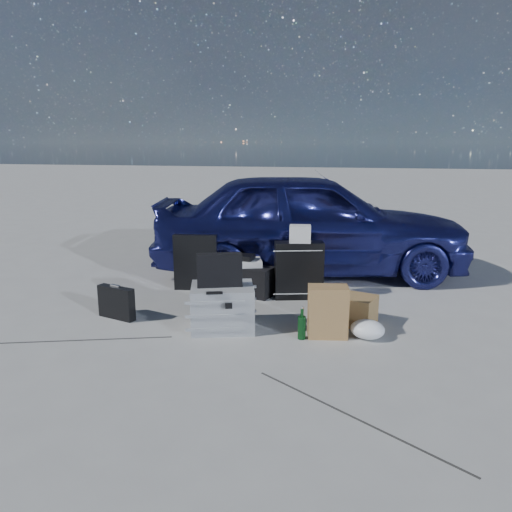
{
  "coord_description": "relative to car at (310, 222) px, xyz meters",
  "views": [
    {
      "loc": [
        0.92,
        -4.04,
        1.65
      ],
      "look_at": [
        -0.15,
        0.85,
        0.51
      ],
      "focal_mm": 35.0,
      "sensor_mm": 36.0,
      "label": 1
    }
  ],
  "objects": [
    {
      "name": "car",
      "position": [
        0.0,
        0.0,
        0.0
      ],
      "size": [
        4.11,
        2.3,
        1.32
      ],
      "primitive_type": "imported",
      "rotation": [
        0.0,
        0.0,
        1.77
      ],
      "color": "navy",
      "rests_on": "ground"
    },
    {
      "name": "kraft_bag",
      "position": [
        0.4,
        -2.11,
        -0.43
      ],
      "size": [
        0.37,
        0.26,
        0.45
      ],
      "primitive_type": "cube",
      "rotation": [
        0.0,
        0.0,
        0.17
      ],
      "color": "#A07445",
      "rests_on": "ground"
    },
    {
      "name": "pelican_case",
      "position": [
        -0.54,
        -2.12,
        -0.46
      ],
      "size": [
        0.66,
        0.59,
        0.4
      ],
      "primitive_type": "cube",
      "rotation": [
        0.0,
        0.0,
        0.29
      ],
      "color": "#96979A",
      "rests_on": "ground"
    },
    {
      "name": "suitcase_right",
      "position": [
        0.01,
        -1.07,
        -0.35
      ],
      "size": [
        0.54,
        0.31,
        0.62
      ],
      "primitive_type": "cube",
      "rotation": [
        0.0,
        0.0,
        0.26
      ],
      "color": "black",
      "rests_on": "ground"
    },
    {
      "name": "green_bottle",
      "position": [
        0.19,
        -2.22,
        -0.52
      ],
      "size": [
        0.08,
        0.08,
        0.27
      ],
      "primitive_type": "cylinder",
      "rotation": [
        0.0,
        0.0,
        -0.16
      ],
      "color": "black",
      "rests_on": "ground"
    },
    {
      "name": "flat_box_black",
      "position": [
        -0.62,
        -1.04,
        -0.24
      ],
      "size": [
        0.27,
        0.21,
        0.06
      ],
      "primitive_type": "cube",
      "rotation": [
        0.0,
        0.0,
        -0.1
      ],
      "color": "black",
      "rests_on": "flat_box_white"
    },
    {
      "name": "duffel_bag",
      "position": [
        -0.59,
        -1.05,
        -0.5
      ],
      "size": [
        0.69,
        0.44,
        0.32
      ],
      "primitive_type": "cube",
      "rotation": [
        0.0,
        0.0,
        -0.28
      ],
      "color": "black",
      "rests_on": "ground"
    },
    {
      "name": "cardboard_box",
      "position": [
        0.63,
        -1.74,
        -0.53
      ],
      "size": [
        0.43,
        0.4,
        0.27
      ],
      "primitive_type": "cube",
      "rotation": [
        0.0,
        0.0,
        -0.31
      ],
      "color": "#996B42",
      "rests_on": "ground"
    },
    {
      "name": "briefcase",
      "position": [
        -1.6,
        -2.08,
        -0.5
      ],
      "size": [
        0.41,
        0.21,
        0.31
      ],
      "primitive_type": "cube",
      "rotation": [
        0.0,
        0.0,
        -0.3
      ],
      "color": "black",
      "rests_on": "ground"
    },
    {
      "name": "ground",
      "position": [
        -0.25,
        -2.19,
        -0.66
      ],
      "size": [
        60.0,
        60.0,
        0.0
      ],
      "primitive_type": "plane",
      "color": "#A4A5A0",
      "rests_on": "ground"
    },
    {
      "name": "laptop_bag",
      "position": [
        -0.55,
        -2.14,
        -0.11
      ],
      "size": [
        0.41,
        0.22,
        0.3
      ],
      "primitive_type": "cube",
      "rotation": [
        0.0,
        0.0,
        0.33
      ],
      "color": "black",
      "rests_on": "pelican_case"
    },
    {
      "name": "white_carton",
      "position": [
        0.02,
        -1.07,
        0.05
      ],
      "size": [
        0.24,
        0.2,
        0.18
      ],
      "primitive_type": "cube",
      "rotation": [
        0.0,
        0.0,
        0.12
      ],
      "color": "silver",
      "rests_on": "suitcase_right"
    },
    {
      "name": "suitcase_left",
      "position": [
        -1.18,
        -0.96,
        -0.34
      ],
      "size": [
        0.51,
        0.24,
        0.64
      ],
      "primitive_type": "cube",
      "rotation": [
        0.0,
        0.0,
        0.13
      ],
      "color": "black",
      "rests_on": "ground"
    },
    {
      "name": "flat_box_white",
      "position": [
        -0.61,
        -1.04,
        -0.31
      ],
      "size": [
        0.46,
        0.4,
        0.07
      ],
      "primitive_type": "cube",
      "rotation": [
        0.0,
        0.0,
        0.32
      ],
      "color": "silver",
      "rests_on": "duffel_bag"
    },
    {
      "name": "plastic_bag",
      "position": [
        0.74,
        -2.09,
        -0.58
      ],
      "size": [
        0.33,
        0.3,
        0.16
      ],
      "primitive_type": "ellipsoid",
      "rotation": [
        0.0,
        0.0,
        -0.18
      ],
      "color": "white",
      "rests_on": "ground"
    }
  ]
}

